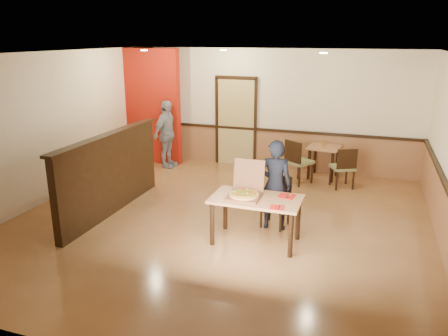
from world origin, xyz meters
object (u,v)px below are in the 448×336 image
object	(u,v)px
pizza_box	(245,192)
passerby	(167,134)
condiment	(324,144)
side_chair_right	(344,166)
diner	(275,185)
side_chair_left	(297,160)
diner_chair	(277,199)
main_table	(256,205)
side_table	(324,154)

from	to	relation	value
pizza_box	passerby	bearing A→B (deg)	130.50
pizza_box	condiment	world-z (taller)	pizza_box
side_chair_right	diner	distance (m)	2.59
condiment	side_chair_right	bearing A→B (deg)	-49.96
side_chair_left	passerby	distance (m)	3.21
side_chair_right	condiment	distance (m)	0.83
diner_chair	side_chair_right	distance (m)	2.44
main_table	diner_chair	world-z (taller)	diner_chair
side_table	condiment	xyz separation A→B (m)	(-0.02, -0.02, 0.24)
main_table	side_chair_right	bearing A→B (deg)	70.38
side_chair_right	side_table	distance (m)	0.78
condiment	main_table	bearing A→B (deg)	-99.36
passerby	pizza_box	world-z (taller)	passerby
diner	condiment	size ratio (longest dim) A/B	11.16
main_table	side_table	distance (m)	3.66
side_chair_left	side_table	size ratio (longest dim) A/B	1.28
side_table	diner	bearing A→B (deg)	-98.65
main_table	diner	xyz separation A→B (m)	(0.15, 0.60, 0.13)
condiment	side_chair_left	bearing A→B (deg)	-128.38
diner_chair	pizza_box	xyz separation A→B (m)	(-0.35, -0.74, 0.33)
passerby	pizza_box	size ratio (longest dim) A/B	2.78
main_table	pizza_box	world-z (taller)	pizza_box
passerby	condiment	bearing A→B (deg)	-76.92
diner	condiment	world-z (taller)	diner
diner_chair	diner	distance (m)	0.32
diner	passerby	size ratio (longest dim) A/B	0.93
condiment	passerby	bearing A→B (deg)	-174.61
diner_chair	side_chair_left	size ratio (longest dim) A/B	0.88
main_table	condiment	world-z (taller)	condiment
passerby	condiment	size ratio (longest dim) A/B	12.01
side_chair_right	diner	size ratio (longest dim) A/B	0.59
diner_chair	pizza_box	distance (m)	0.88
side_chair_left	main_table	bearing A→B (deg)	121.23
diner	passerby	world-z (taller)	passerby
side_chair_left	passerby	world-z (taller)	passerby
diner	condiment	bearing A→B (deg)	-105.05
side_chair_left	condiment	distance (m)	0.80
passerby	side_chair_right	bearing A→B (deg)	-85.73
side_chair_left	diner	bearing A→B (deg)	124.32
diner_chair	condiment	size ratio (longest dim) A/B	6.27
side_chair_left	side_chair_right	xyz separation A→B (m)	(0.97, 0.00, -0.04)
side_chair_left	side_table	bearing A→B (deg)	-95.22
side_chair_right	pizza_box	size ratio (longest dim) A/B	1.51
side_chair_right	side_table	size ratio (longest dim) A/B	1.18
diner_chair	side_table	distance (m)	2.90
side_table	passerby	xyz separation A→B (m)	(-3.68, -0.36, 0.26)
main_table	diner_chair	size ratio (longest dim) A/B	1.61
side_chair_left	diner	xyz separation A→B (m)	(0.03, -2.40, 0.23)
diner	main_table	bearing A→B (deg)	68.92
side_chair_right	diner	bearing A→B (deg)	42.29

